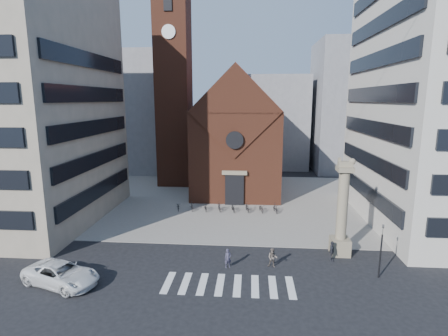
{
  "coord_description": "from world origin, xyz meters",
  "views": [
    {
      "loc": [
        2.05,
        -26.61,
        13.5
      ],
      "look_at": [
        -0.66,
        8.0,
        6.65
      ],
      "focal_mm": 28.0,
      "sensor_mm": 36.0,
      "label": 1
    }
  ],
  "objects": [
    {
      "name": "pedestrian_1",
      "position": [
        3.94,
        0.09,
        0.81
      ],
      "size": [
        0.9,
        0.77,
        1.62
      ],
      "primitive_type": "imported",
      "rotation": [
        0.0,
        0.0,
        -0.22
      ],
      "color": "#62574E",
      "rests_on": "ground"
    },
    {
      "name": "scooter_3",
      "position": [
        -1.71,
        14.17,
        0.57
      ],
      "size": [
        0.86,
        1.78,
        1.03
      ],
      "primitive_type": "imported",
      "rotation": [
        0.0,
        0.0,
        0.23
      ],
      "color": "black",
      "rests_on": "piazza"
    },
    {
      "name": "ground",
      "position": [
        0.0,
        0.0,
        0.0
      ],
      "size": [
        120.0,
        120.0,
        0.0
      ],
      "primitive_type": "plane",
      "color": "black",
      "rests_on": "ground"
    },
    {
      "name": "zebra_crossing",
      "position": [
        0.55,
        -3.0,
        0.01
      ],
      "size": [
        10.2,
        3.2,
        0.01
      ],
      "primitive_type": null,
      "color": "white",
      "rests_on": "ground"
    },
    {
      "name": "scooter_0",
      "position": [
        -6.81,
        14.17,
        0.51
      ],
      "size": [
        1.0,
        1.86,
        0.93
      ],
      "primitive_type": "imported",
      "rotation": [
        0.0,
        0.0,
        0.23
      ],
      "color": "black",
      "rests_on": "piazza"
    },
    {
      "name": "scooter_5",
      "position": [
        1.69,
        14.17,
        0.57
      ],
      "size": [
        0.86,
        1.78,
        1.03
      ],
      "primitive_type": "imported",
      "rotation": [
        0.0,
        0.0,
        0.23
      ],
      "color": "black",
      "rests_on": "piazza"
    },
    {
      "name": "lion_column",
      "position": [
        10.01,
        3.0,
        3.46
      ],
      "size": [
        1.63,
        1.6,
        8.68
      ],
      "color": "gray",
      "rests_on": "ground"
    },
    {
      "name": "bg_block_left",
      "position": [
        -20.0,
        40.0,
        11.0
      ],
      "size": [
        16.0,
        14.0,
        22.0
      ],
      "primitive_type": "cube",
      "color": "gray",
      "rests_on": "ground"
    },
    {
      "name": "white_car",
      "position": [
        -11.8,
        -3.87,
        0.81
      ],
      "size": [
        6.39,
        4.39,
        1.62
      ],
      "primitive_type": "imported",
      "rotation": [
        0.0,
        0.0,
        1.25
      ],
      "color": "silver",
      "rests_on": "ground"
    },
    {
      "name": "church",
      "position": [
        0.0,
        25.04,
        7.98
      ],
      "size": [
        12.0,
        16.65,
        18.0
      ],
      "color": "brown",
      "rests_on": "ground"
    },
    {
      "name": "bg_block_right",
      "position": [
        22.0,
        42.0,
        12.0
      ],
      "size": [
        16.0,
        14.0,
        24.0
      ],
      "primitive_type": "cube",
      "color": "gray",
      "rests_on": "ground"
    },
    {
      "name": "building_left",
      "position": [
        -24.0,
        10.0,
        13.0
      ],
      "size": [
        18.0,
        20.0,
        26.0
      ],
      "primitive_type": "cube",
      "color": "#9F8F7B",
      "rests_on": "ground"
    },
    {
      "name": "traffic_light",
      "position": [
        12.0,
        -1.0,
        2.29
      ],
      "size": [
        0.13,
        0.16,
        4.3
      ],
      "color": "black",
      "rests_on": "ground"
    },
    {
      "name": "bg_block_mid",
      "position": [
        6.0,
        45.0,
        9.0
      ],
      "size": [
        14.0,
        12.0,
        18.0
      ],
      "primitive_type": "cube",
      "color": "gray",
      "rests_on": "ground"
    },
    {
      "name": "scooter_2",
      "position": [
        -3.41,
        14.17,
        0.51
      ],
      "size": [
        1.0,
        1.86,
        0.93
      ],
      "primitive_type": "imported",
      "rotation": [
        0.0,
        0.0,
        0.23
      ],
      "color": "black",
      "rests_on": "piazza"
    },
    {
      "name": "campanile",
      "position": [
        -10.0,
        28.0,
        15.74
      ],
      "size": [
        5.5,
        5.5,
        31.2
      ],
      "color": "brown",
      "rests_on": "ground"
    },
    {
      "name": "scooter_7",
      "position": [
        5.09,
        14.17,
        0.57
      ],
      "size": [
        0.86,
        1.78,
        1.03
      ],
      "primitive_type": "imported",
      "rotation": [
        0.0,
        0.0,
        0.23
      ],
      "color": "black",
      "rests_on": "piazza"
    },
    {
      "name": "pedestrian_2",
      "position": [
        9.0,
        1.63,
        0.87
      ],
      "size": [
        0.6,
        1.08,
        1.74
      ],
      "primitive_type": "imported",
      "rotation": [
        0.0,
        0.0,
        1.39
      ],
      "color": "#2A2B32",
      "rests_on": "ground"
    },
    {
      "name": "scooter_1",
      "position": [
        -5.11,
        14.17,
        0.57
      ],
      "size": [
        0.86,
        1.78,
        1.03
      ],
      "primitive_type": "imported",
      "rotation": [
        0.0,
        0.0,
        0.23
      ],
      "color": "black",
      "rests_on": "piazza"
    },
    {
      "name": "piazza",
      "position": [
        0.0,
        19.0,
        0.03
      ],
      "size": [
        46.0,
        30.0,
        0.05
      ],
      "primitive_type": "cube",
      "color": "gray",
      "rests_on": "ground"
    },
    {
      "name": "pedestrian_0",
      "position": [
        0.31,
        -0.26,
        0.79
      ],
      "size": [
        0.68,
        0.58,
        1.59
      ],
      "primitive_type": "imported",
      "rotation": [
        0.0,
        0.0,
        0.41
      ],
      "color": "#353347",
      "rests_on": "ground"
    },
    {
      "name": "scooter_6",
      "position": [
        3.39,
        14.17,
        0.51
      ],
      "size": [
        1.0,
        1.86,
        0.93
      ],
      "primitive_type": "imported",
      "rotation": [
        0.0,
        0.0,
        0.23
      ],
      "color": "black",
      "rests_on": "piazza"
    },
    {
      "name": "scooter_4",
      "position": [
        -0.01,
        14.17,
        0.51
      ],
      "size": [
        1.0,
        1.86,
        0.93
      ],
      "primitive_type": "imported",
      "rotation": [
        0.0,
        0.0,
        0.23
      ],
      "color": "black",
      "rests_on": "piazza"
    }
  ]
}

